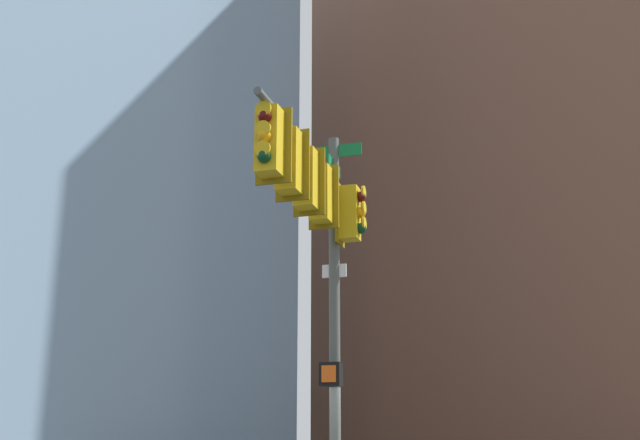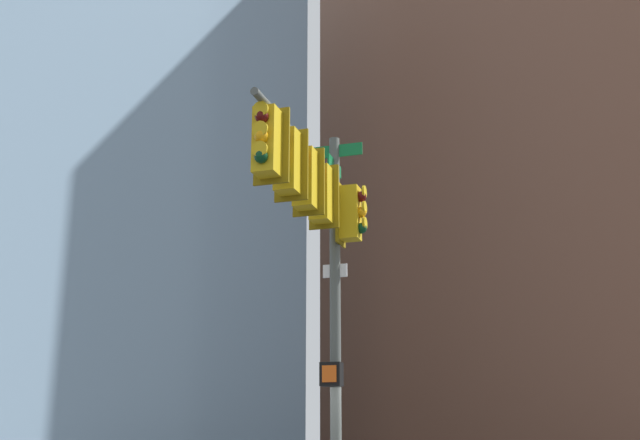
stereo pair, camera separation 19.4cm
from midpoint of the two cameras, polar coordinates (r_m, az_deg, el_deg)
name	(u,v)px [view 1 (the left image)]	position (r m, az deg, el deg)	size (l,w,h in m)	color
signal_pole_assembly	(316,217)	(12.67, -0.76, 0.20)	(1.97, 4.08, 7.11)	#4C514C
building_brick_nearside	(521,146)	(62.56, 14.77, 5.37)	(26.26, 20.49, 47.55)	brown
building_brick_midblock	(43,64)	(53.60, -20.11, 10.91)	(20.58, 18.52, 49.91)	#4C3328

